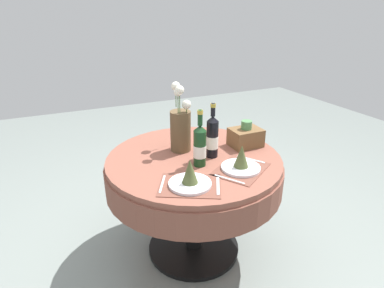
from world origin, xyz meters
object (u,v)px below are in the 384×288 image
place_setting_left (190,178)px  wine_bottle_centre (200,145)px  flower_vase (180,126)px  wine_bottle_left (212,137)px  woven_basket_side_right (246,137)px  place_setting_right (241,162)px  dining_table (194,176)px

place_setting_left → wine_bottle_centre: size_ratio=1.18×
flower_vase → wine_bottle_left: 0.24m
wine_bottle_centre → woven_basket_side_right: bearing=18.2°
wine_bottle_centre → flower_vase: bearing=93.7°
place_setting_left → woven_basket_side_right: size_ratio=1.96×
place_setting_right → wine_bottle_centre: bearing=142.1°
place_setting_left → wine_bottle_left: (0.29, 0.29, 0.09)m
wine_bottle_left → woven_basket_side_right: bearing=11.1°
woven_basket_side_right → place_setting_left: bearing=-149.4°
place_setting_right → woven_basket_side_right: size_ratio=1.98×
dining_table → place_setting_left: size_ratio=2.79×
dining_table → flower_vase: flower_vase is taller
dining_table → place_setting_right: size_ratio=2.76×
place_setting_left → place_setting_right: 0.36m
dining_table → place_setting_left: (-0.18, -0.33, 0.19)m
dining_table → wine_bottle_left: 0.31m
place_setting_right → place_setting_left: bearing=-172.4°
flower_vase → woven_basket_side_right: bearing=-15.5°
wine_bottle_centre → wine_bottle_left: bearing=32.5°
dining_table → place_setting_left: 0.42m
place_setting_left → wine_bottle_centre: wine_bottle_centre is taller
woven_basket_side_right → wine_bottle_left: bearing=-168.9°
place_setting_right → wine_bottle_centre: size_ratio=1.19×
place_setting_right → flower_vase: bearing=117.4°
flower_vase → wine_bottle_left: bearing=-51.1°
place_setting_left → wine_bottle_left: wine_bottle_left is taller
place_setting_right → wine_bottle_centre: wine_bottle_centre is taller
place_setting_left → wine_bottle_centre: bearing=52.4°
dining_table → flower_vase: (-0.04, 0.14, 0.32)m
dining_table → flower_vase: size_ratio=2.56×
flower_vase → woven_basket_side_right: 0.47m
dining_table → wine_bottle_centre: bearing=-98.1°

